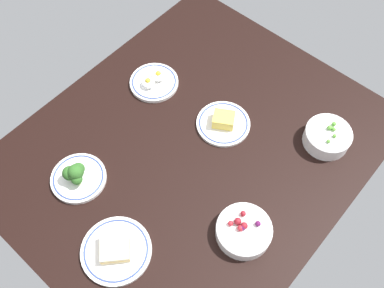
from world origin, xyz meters
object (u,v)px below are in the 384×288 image
Objects in this scene: plate_broccoli at (77,176)px; bowl_berries at (244,231)px; plate_sandwich at (116,250)px; plate_cheese at (223,123)px; bowl_peas at (327,137)px; plate_eggs at (154,82)px.

bowl_berries is at bearing -67.88° from plate_broccoli.
bowl_berries is at bearing -40.37° from plate_sandwich.
plate_cheese reaches higher than plate_sandwich.
bowl_peas is at bearing -1.18° from bowl_berries.
plate_eggs is 29.56cm from plate_cheese.
plate_cheese is (45.63, -20.72, -1.23)cm from plate_broccoli.
plate_broccoli is 1.14× the size of bowl_peas.
plate_cheese is (25.68, 28.38, -1.17)cm from bowl_berries.
bowl_berries is 62.23cm from plate_eggs.
plate_eggs is at bearing 95.28° from plate_cheese.
plate_broccoli is 0.85× the size of plate_sandwich.
bowl_peas is (16.90, -29.26, 1.75)cm from plate_cheese.
plate_sandwich is (-50.91, -34.07, 0.01)cm from plate_eggs.
bowl_berries is at bearing -111.66° from plate_eggs.
bowl_peas reaches higher than plate_cheese.
plate_sandwich is 53.83cm from plate_cheese.
bowl_peas is (42.58, -0.87, 0.58)cm from bowl_berries.
bowl_peas is at bearing -19.25° from plate_sandwich.
plate_eggs is 61.91cm from bowl_peas.
bowl_peas is (62.54, -49.97, 0.52)cm from plate_broccoli.
bowl_berries is at bearing 178.82° from bowl_peas.
bowl_berries is (19.96, -49.10, -0.06)cm from plate_broccoli.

